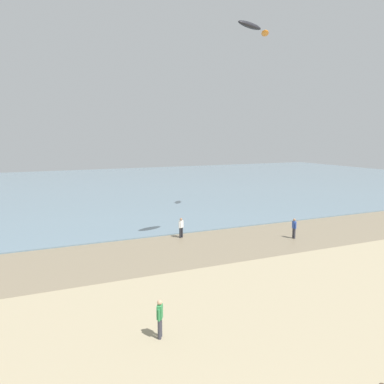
# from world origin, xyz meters

# --- Properties ---
(wet_sand_strip) EXTENTS (120.00, 8.97, 0.01)m
(wet_sand_strip) POSITION_xyz_m (0.00, 21.35, 0.00)
(wet_sand_strip) COLOR #84755B
(wet_sand_strip) RESTS_ON ground
(sea) EXTENTS (160.00, 70.00, 0.10)m
(sea) POSITION_xyz_m (0.00, 60.84, 0.05)
(sea) COLOR slate
(sea) RESTS_ON ground
(person_nearest_camera) EXTENTS (0.37, 0.50, 1.71)m
(person_nearest_camera) POSITION_xyz_m (-0.56, 9.42, 0.92)
(person_nearest_camera) COLOR #383842
(person_nearest_camera) RESTS_ON ground
(person_left_flank) EXTENTS (0.53, 0.34, 1.71)m
(person_left_flank) POSITION_xyz_m (7.09, 24.66, 0.92)
(person_left_flank) COLOR #232328
(person_left_flank) RESTS_ON ground
(person_right_flank) EXTENTS (0.29, 0.56, 1.71)m
(person_right_flank) POSITION_xyz_m (15.63, 20.39, 0.92)
(person_right_flank) COLOR #383842
(person_right_flank) RESTS_ON ground
(kite_aloft_1) EXTENTS (2.71, 1.80, 0.71)m
(kite_aloft_1) POSITION_xyz_m (10.03, 19.16, 16.31)
(kite_aloft_1) COLOR black
(kite_aloft_3) EXTENTS (1.85, 2.37, 0.45)m
(kite_aloft_3) POSITION_xyz_m (18.92, 29.99, 19.04)
(kite_aloft_3) COLOR orange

